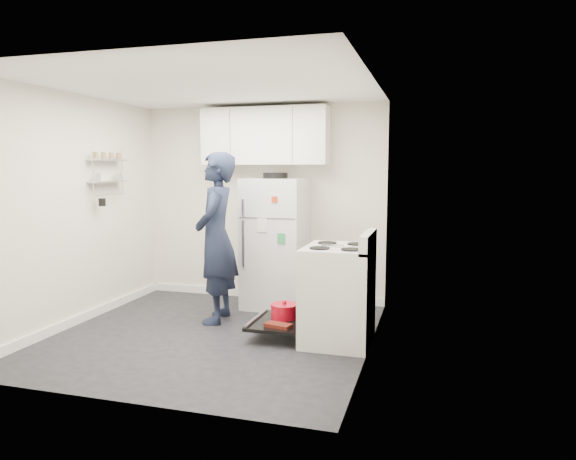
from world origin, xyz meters
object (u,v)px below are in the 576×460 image
(electric_range, at_px, (337,295))
(open_oven_door, at_px, (282,317))
(person, at_px, (216,238))
(refrigerator, at_px, (276,242))

(electric_range, xyz_separation_m, open_oven_door, (-0.58, 0.04, -0.28))
(electric_range, distance_m, person, 1.53)
(electric_range, height_order, refrigerator, refrigerator)
(open_oven_door, height_order, refrigerator, refrigerator)
(electric_range, bearing_deg, refrigerator, 131.53)
(open_oven_door, bearing_deg, electric_range, -4.33)
(person, bearing_deg, open_oven_door, 62.00)
(electric_range, xyz_separation_m, refrigerator, (-0.97, 1.10, 0.33))
(person, bearing_deg, electric_range, 67.59)
(electric_range, height_order, person, person)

